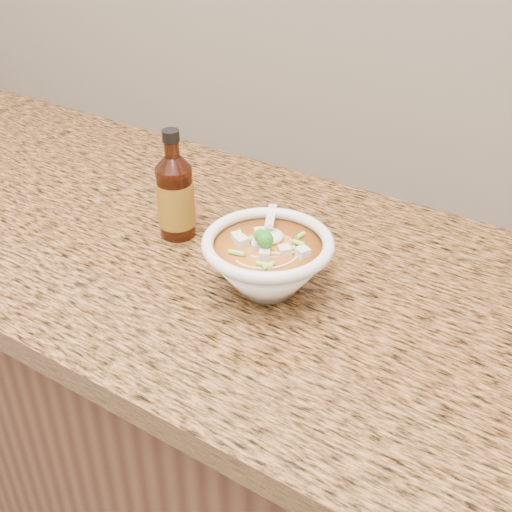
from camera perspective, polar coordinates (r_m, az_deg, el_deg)
The scene contains 4 objects.
cabinet at distance 1.36m, azimuth -2.87°, elevation -15.80°, with size 4.00×0.65×0.86m, color black.
counter_slab at distance 1.06m, azimuth -3.54°, elevation 0.23°, with size 4.00×0.68×0.04m, color #A2683B.
soup_bowl at distance 0.92m, azimuth 1.04°, elevation -0.60°, with size 0.19×0.20×0.11m.
hot_sauce_bottle at distance 1.05m, azimuth -7.17°, elevation 5.21°, with size 0.06×0.06×0.18m.
Camera 1 is at (0.54, 0.96, 1.46)m, focal length 45.00 mm.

